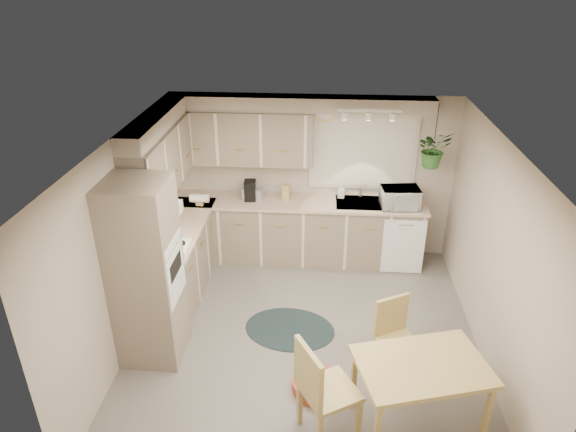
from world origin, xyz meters
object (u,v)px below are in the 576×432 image
Objects in this scene: braided_rug at (290,329)px; microwave at (400,196)px; dining_table at (418,394)px; chair_left at (330,388)px; chair_back at (400,342)px; pet_bed at (317,385)px.

braided_rug is 2.11× the size of microwave.
dining_table is 1.88m from braided_rug.
chair_left is 1.08m from chair_back.
chair_back is at bearing 19.25° from pet_bed.
braided_rug is at bearing -138.12° from microwave.
dining_table is 0.66m from chair_back.
microwave is at bearing 67.46° from pet_bed.
chair_back is 0.81× the size of braided_rug.
dining_table is 1.11× the size of chair_left.
dining_table is at bearing -20.13° from pet_bed.
dining_table is 1.32× the size of chair_back.
chair_back is 1.70× the size of microwave.
chair_back is (-0.10, 0.64, 0.07)m from dining_table.
braided_rug is (-0.47, 1.45, -0.52)m from chair_left.
dining_table is 1.06m from pet_bed.
dining_table is at bearing -45.06° from braided_rug.
dining_table is 1.06× the size of braided_rug.
microwave is (0.94, 3.03, 0.59)m from chair_left.
microwave is (1.05, 2.54, 1.06)m from pet_bed.
dining_table is at bearing 70.80° from chair_back.
dining_table is 2.28× the size of pet_bed.
microwave reaches higher than braided_rug.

